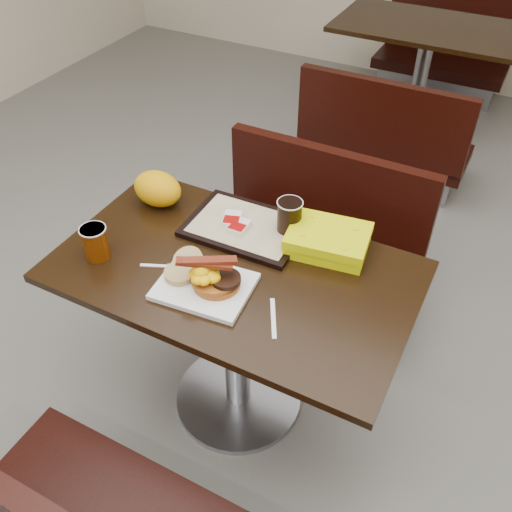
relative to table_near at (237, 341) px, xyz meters
The scene contains 25 objects.
floor 0.38m from the table_near, ahead, with size 6.00×7.00×0.01m, color gray.
table_near is the anchor object (origin of this frame).
bench_near_s 0.70m from the table_near, 90.00° to the right, with size 1.00×0.46×0.72m, color black, non-canonical shape.
bench_near_n 0.70m from the table_near, 90.00° to the left, with size 1.00×0.46×0.72m, color black, non-canonical shape.
table_far 2.60m from the table_near, 90.00° to the left, with size 1.20×0.70×0.75m, color black, non-canonical shape.
bench_far_s 1.90m from the table_near, 90.00° to the left, with size 1.00×0.46×0.72m, color black, non-canonical shape.
bench_far_n 3.30m from the table_near, 90.00° to the left, with size 1.00×0.46×0.72m, color black, non-canonical shape.
platter 0.41m from the table_near, 106.47° to the right, with size 0.30×0.23×0.02m, color white.
pancake_stack 0.42m from the table_near, 91.06° to the right, with size 0.15×0.15×0.03m, color #A7511B.
sausage_patty 0.45m from the table_near, 73.01° to the right, with size 0.09×0.09×0.01m, color black.
scrambled_eggs 0.47m from the table_near, 105.42° to the right, with size 0.10×0.09×0.05m, color yellow.
bacon_strips 0.50m from the table_near, 104.56° to the right, with size 0.18×0.08×0.01m, color #490508, non-canonical shape.
muffin_bottom 0.44m from the table_near, 134.43° to the right, with size 0.10×0.10×0.02m, color tan.
muffin_top 0.44m from the table_near, 149.65° to the right, with size 0.10×0.10×0.02m, color tan.
coffee_cup_near 0.64m from the table_near, 160.37° to the right, with size 0.08×0.08×0.12m, color #873A04.
fork 0.46m from the table_near, 154.98° to the right, with size 0.12×0.02×0.00m, color white, non-canonical shape.
knife 0.46m from the table_near, 33.26° to the right, with size 0.16×0.01×0.00m, color white.
condiment_syrup 0.41m from the table_near, behind, with size 0.04×0.03×0.01m, color #A01806.
condiment_ketchup 0.38m from the table_near, 137.30° to the right, with size 0.04×0.03×0.01m, color #8C0504.
tray 0.44m from the table_near, 107.41° to the left, with size 0.42×0.30×0.02m, color black.
hashbrown_sleeve_left 0.47m from the table_near, 120.54° to the left, with size 0.06×0.08×0.02m, color silver.
hashbrown_sleeve_right 0.45m from the table_near, 113.14° to the left, with size 0.06×0.08×0.02m, color silver.
coffee_cup_far 0.53m from the table_near, 71.63° to the left, with size 0.09×0.09×0.12m, color black.
clamshell 0.53m from the table_near, 45.17° to the left, with size 0.27×0.21×0.07m, color #D3DA03.
paper_bag 0.65m from the table_near, 156.22° to the left, with size 0.19×0.14×0.13m, color #D49407.
Camera 1 is at (0.69, -1.18, 2.01)m, focal length 39.17 mm.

